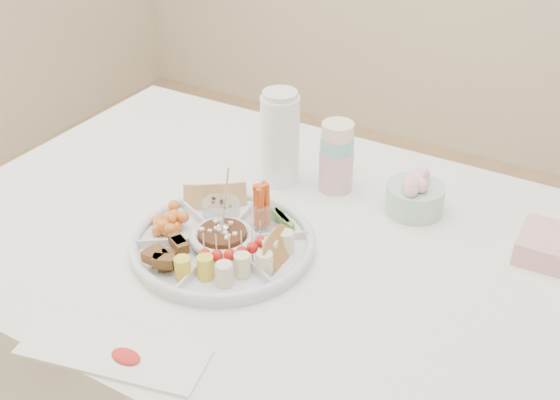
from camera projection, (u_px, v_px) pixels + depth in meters
The scene contains 14 objects.
dining_table at pixel (279, 363), 1.71m from camera, with size 1.52×1.02×0.76m, color white.
party_tray at pixel (223, 240), 1.46m from camera, with size 0.38×0.38×0.04m, color silver.
bean_dip at pixel (223, 237), 1.46m from camera, with size 0.10×0.10×0.04m, color #3E1E14.
tortillas at pixel (279, 247), 1.40m from camera, with size 0.09×0.09×0.06m, color #AF8B4A, non-canonical shape.
carrot_cucumber at pixel (274, 204), 1.50m from camera, with size 0.11×0.11×0.10m, color #D44F16, non-canonical shape.
pita_raisins at pixel (221, 198), 1.56m from camera, with size 0.11×0.11×0.06m, color tan, non-canonical shape.
cherries at pixel (169, 220), 1.50m from camera, with size 0.11×0.11×0.05m, color orange, non-canonical shape.
granola_chunks at pixel (166, 257), 1.39m from camera, with size 0.11×0.11×0.05m, color brown, non-canonical shape.
banana_tomato at pixel (224, 264), 1.33m from camera, with size 0.10×0.10×0.09m, color #D2D05F, non-canonical shape.
cup_stack at pixel (337, 147), 1.62m from camera, with size 0.08×0.08×0.22m, color silver.
thermos at pixel (280, 137), 1.65m from camera, with size 0.09×0.09×0.24m, color white.
flower_bowl at pixel (415, 192), 1.57m from camera, with size 0.13×0.13×0.10m, color #92C6AF.
napkin_stack at pixel (557, 248), 1.43m from camera, with size 0.15×0.13×0.05m, color pink.
placemat at pixel (113, 353), 1.21m from camera, with size 0.33×0.11×0.01m, color white.
Camera 1 is at (0.63, -1.07, 1.63)m, focal length 45.00 mm.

